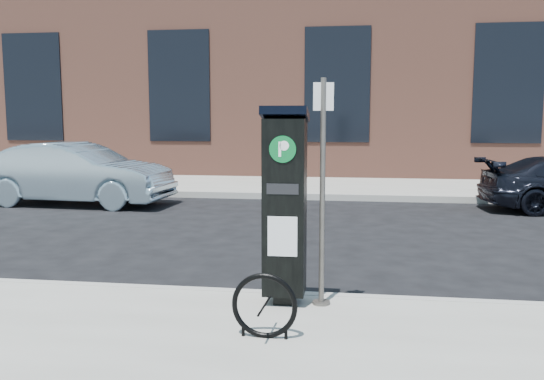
% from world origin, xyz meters
% --- Properties ---
extents(ground, '(120.00, 120.00, 0.00)m').
position_xyz_m(ground, '(0.00, 0.00, 0.00)').
color(ground, black).
rests_on(ground, ground).
extents(sidewalk_far, '(60.00, 12.00, 0.15)m').
position_xyz_m(sidewalk_far, '(0.00, 14.00, 0.07)').
color(sidewalk_far, gray).
rests_on(sidewalk_far, ground).
extents(curb_near, '(60.00, 0.12, 0.16)m').
position_xyz_m(curb_near, '(0.00, -0.02, 0.07)').
color(curb_near, '#9E9B93').
rests_on(curb_near, ground).
extents(curb_far, '(60.00, 0.12, 0.16)m').
position_xyz_m(curb_far, '(0.00, 8.02, 0.07)').
color(curb_far, '#9E9B93').
rests_on(curb_far, ground).
extents(building, '(28.00, 10.05, 8.25)m').
position_xyz_m(building, '(-0.00, 17.00, 4.15)').
color(building, brown).
rests_on(building, ground).
extents(parking_kiosk, '(0.45, 0.40, 1.98)m').
position_xyz_m(parking_kiosk, '(-0.11, -0.35, 1.16)').
color(parking_kiosk, black).
rests_on(parking_kiosk, sidewalk_near).
extents(sign_pole, '(0.20, 0.18, 2.24)m').
position_xyz_m(sign_pole, '(0.26, -0.34, 1.26)').
color(sign_pole, '#625A57').
rests_on(sign_pole, sidewalk_near).
extents(bike_rack, '(0.57, 0.07, 0.57)m').
position_xyz_m(bike_rack, '(-0.16, -1.30, 0.43)').
color(bike_rack, black).
rests_on(bike_rack, sidewalk_near).
extents(car_silver, '(4.45, 1.77, 1.44)m').
position_xyz_m(car_silver, '(-5.78, 6.47, 0.72)').
color(car_silver, '#8DA5B3').
rests_on(car_silver, ground).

